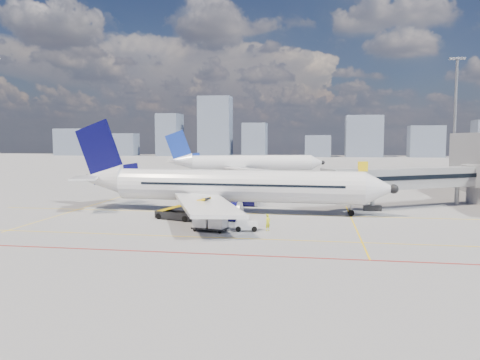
% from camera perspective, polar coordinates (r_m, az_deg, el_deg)
% --- Properties ---
extents(ground, '(420.00, 420.00, 0.00)m').
position_cam_1_polar(ground, '(49.09, -2.59, -5.54)').
color(ground, gray).
rests_on(ground, ground).
extents(apron_markings, '(90.00, 35.12, 0.01)m').
position_cam_1_polar(apron_markings, '(45.47, -4.31, -6.40)').
color(apron_markings, yellow).
rests_on(apron_markings, ground).
extents(jet_bridge, '(23.55, 15.78, 6.30)m').
position_cam_1_polar(jet_bridge, '(65.79, 21.12, 0.12)').
color(jet_bridge, gray).
rests_on(jet_bridge, ground).
extents(floodlight_mast_ne, '(3.20, 0.61, 25.45)m').
position_cam_1_polar(floodlight_mast_ne, '(106.12, 24.75, 7.08)').
color(floodlight_mast_ne, gray).
rests_on(floodlight_mast_ne, ground).
extents(distant_skyline, '(249.88, 15.38, 30.53)m').
position_cam_1_polar(distant_skyline, '(237.60, 6.02, 5.25)').
color(distant_skyline, slate).
rests_on(distant_skyline, ground).
extents(main_aircraft, '(40.29, 35.09, 11.74)m').
position_cam_1_polar(main_aircraft, '(57.32, -1.94, -0.75)').
color(main_aircraft, silver).
rests_on(main_aircraft, ground).
extents(second_aircraft, '(37.14, 31.82, 11.05)m').
position_cam_1_polar(second_aircraft, '(109.94, 0.64, 2.05)').
color(second_aircraft, silver).
rests_on(second_aircraft, ground).
extents(baggage_tug, '(2.29, 1.56, 1.50)m').
position_cam_1_polar(baggage_tug, '(46.10, 0.64, -5.33)').
color(baggage_tug, silver).
rests_on(baggage_tug, ground).
extents(cargo_dolly, '(3.68, 2.23, 1.89)m').
position_cam_1_polar(cargo_dolly, '(45.87, -3.68, -4.99)').
color(cargo_dolly, black).
rests_on(cargo_dolly, ground).
extents(belt_loader, '(6.81, 3.63, 2.76)m').
position_cam_1_polar(belt_loader, '(52.80, -7.67, -4.04)').
color(belt_loader, black).
rests_on(belt_loader, ground).
extents(ramp_worker, '(0.67, 0.73, 1.67)m').
position_cam_1_polar(ramp_worker, '(46.12, 3.42, -5.18)').
color(ramp_worker, yellow).
rests_on(ramp_worker, ground).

